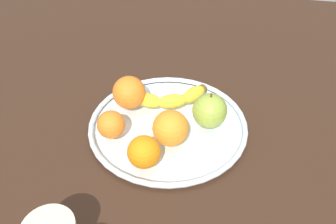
% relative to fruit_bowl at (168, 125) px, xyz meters
% --- Properties ---
extents(ground_plane, '(1.61, 1.61, 0.04)m').
position_rel_fruit_bowl_xyz_m(ground_plane, '(0.00, 0.00, -0.03)').
color(ground_plane, '#342014').
extents(fruit_bowl, '(0.36, 0.36, 0.02)m').
position_rel_fruit_bowl_xyz_m(fruit_bowl, '(0.00, 0.00, 0.00)').
color(fruit_bowl, silver).
rests_on(fruit_bowl, ground_plane).
extents(banana, '(0.18, 0.11, 0.03)m').
position_rel_fruit_bowl_xyz_m(banana, '(-0.00, 0.07, 0.03)').
color(banana, yellow).
rests_on(banana, fruit_bowl).
extents(apple, '(0.08, 0.08, 0.09)m').
position_rel_fruit_bowl_xyz_m(apple, '(0.09, 0.01, 0.05)').
color(apple, '#92AB3B').
rests_on(apple, fruit_bowl).
extents(orange_back_left, '(0.08, 0.08, 0.08)m').
position_rel_fruit_bowl_xyz_m(orange_back_left, '(0.02, -0.06, 0.05)').
color(orange_back_left, orange).
rests_on(orange_back_left, fruit_bowl).
extents(orange_front_right, '(0.08, 0.08, 0.08)m').
position_rel_fruit_bowl_xyz_m(orange_front_right, '(-0.10, 0.04, 0.05)').
color(orange_front_right, orange).
rests_on(orange_front_right, fruit_bowl).
extents(orange_front_left, '(0.06, 0.06, 0.06)m').
position_rel_fruit_bowl_xyz_m(orange_front_left, '(-0.11, -0.06, 0.04)').
color(orange_front_left, orange).
rests_on(orange_front_left, fruit_bowl).
extents(orange_back_right, '(0.07, 0.07, 0.07)m').
position_rel_fruit_bowl_xyz_m(orange_back_right, '(-0.02, -0.13, 0.04)').
color(orange_back_right, orange).
rests_on(orange_back_right, fruit_bowl).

